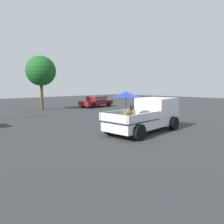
{
  "coord_description": "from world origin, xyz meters",
  "views": [
    {
      "loc": [
        -10.03,
        -7.43,
        2.64
      ],
      "look_at": [
        -0.91,
        1.62,
        1.1
      ],
      "focal_mm": 35.28,
      "sensor_mm": 36.0,
      "label": 1
    }
  ],
  "objects": [
    {
      "name": "pickup_truck_main",
      "position": [
        0.41,
        0.02,
        0.98
      ],
      "size": [
        5.1,
        2.37,
        2.35
      ],
      "rotation": [
        0.0,
        0.0,
        0.03
      ],
      "color": "black",
      "rests_on": "ground"
    },
    {
      "name": "parked_sedan_near",
      "position": [
        8.0,
        13.18,
        0.74
      ],
      "size": [
        4.41,
        2.21,
        1.33
      ],
      "rotation": [
        0.0,
        0.0,
        3.21
      ],
      "color": "black",
      "rests_on": "ground"
    },
    {
      "name": "ground_plane",
      "position": [
        0.0,
        0.0,
        0.0
      ],
      "size": [
        80.0,
        80.0,
        0.0
      ],
      "primitive_type": "plane",
      "color": "#2D3033"
    },
    {
      "name": "tree_by_lot",
      "position": [
        1.56,
        14.81,
        4.2
      ],
      "size": [
        3.19,
        3.19,
        5.82
      ],
      "color": "brown",
      "rests_on": "ground"
    }
  ]
}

